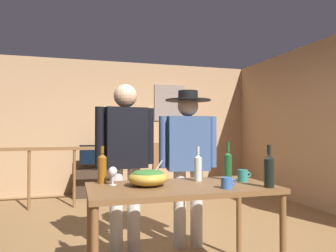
{
  "coord_description": "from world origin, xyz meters",
  "views": [
    {
      "loc": [
        -1.04,
        -3.39,
        1.21
      ],
      "look_at": [
        -0.22,
        -0.6,
        1.26
      ],
      "focal_mm": 34.05,
      "sensor_mm": 36.0,
      "label": 1
    }
  ],
  "objects_px": {
    "framed_picture": "(170,103)",
    "mug_teal": "(243,175)",
    "serving_table": "(181,195)",
    "wine_bottle_clear": "(198,167)",
    "salad_bowl": "(148,177)",
    "mug_blue": "(227,183)",
    "wine_bottle_green": "(228,165)",
    "wine_bottle_amber": "(102,168)",
    "wine_bottle_dark": "(269,170)",
    "flat_screen_tv": "(98,155)",
    "wine_glass": "(113,172)",
    "person_standing_right": "(188,153)",
    "tv_console": "(98,183)",
    "person_standing_left": "(125,152)",
    "stair_railing": "(104,166)"
  },
  "relations": [
    {
      "from": "flat_screen_tv",
      "to": "mug_teal",
      "type": "relative_size",
      "value": 5.35
    },
    {
      "from": "person_standing_left",
      "to": "wine_glass",
      "type": "bearing_deg",
      "value": 64.31
    },
    {
      "from": "salad_bowl",
      "to": "wine_bottle_amber",
      "type": "xyz_separation_m",
      "value": [
        -0.34,
        0.24,
        0.06
      ]
    },
    {
      "from": "mug_teal",
      "to": "wine_bottle_green",
      "type": "bearing_deg",
      "value": 134.01
    },
    {
      "from": "tv_console",
      "to": "mug_teal",
      "type": "xyz_separation_m",
      "value": [
        0.98,
        -3.67,
        0.59
      ]
    },
    {
      "from": "person_standing_left",
      "to": "framed_picture",
      "type": "bearing_deg",
      "value": -121.46
    },
    {
      "from": "flat_screen_tv",
      "to": "wine_bottle_dark",
      "type": "relative_size",
      "value": 2.02
    },
    {
      "from": "framed_picture",
      "to": "wine_bottle_green",
      "type": "height_order",
      "value": "framed_picture"
    },
    {
      "from": "tv_console",
      "to": "mug_teal",
      "type": "height_order",
      "value": "mug_teal"
    },
    {
      "from": "tv_console",
      "to": "person_standing_right",
      "type": "bearing_deg",
      "value": -76.05
    },
    {
      "from": "serving_table",
      "to": "wine_glass",
      "type": "height_order",
      "value": "wine_glass"
    },
    {
      "from": "framed_picture",
      "to": "mug_teal",
      "type": "xyz_separation_m",
      "value": [
        -0.52,
        -3.96,
        -0.98
      ]
    },
    {
      "from": "wine_bottle_amber",
      "to": "mug_blue",
      "type": "xyz_separation_m",
      "value": [
        0.88,
        -0.51,
        -0.09
      ]
    },
    {
      "from": "wine_bottle_clear",
      "to": "mug_blue",
      "type": "distance_m",
      "value": 0.41
    },
    {
      "from": "wine_bottle_dark",
      "to": "flat_screen_tv",
      "type": "bearing_deg",
      "value": 104.4
    },
    {
      "from": "mug_teal",
      "to": "mug_blue",
      "type": "distance_m",
      "value": 0.4
    },
    {
      "from": "framed_picture",
      "to": "serving_table",
      "type": "height_order",
      "value": "framed_picture"
    },
    {
      "from": "wine_bottle_green",
      "to": "person_standing_left",
      "type": "xyz_separation_m",
      "value": [
        -0.82,
        0.62,
        0.09
      ]
    },
    {
      "from": "salad_bowl",
      "to": "mug_teal",
      "type": "xyz_separation_m",
      "value": [
        0.84,
        0.0,
        -0.02
      ]
    },
    {
      "from": "flat_screen_tv",
      "to": "wine_bottle_amber",
      "type": "relative_size",
      "value": 2.14
    },
    {
      "from": "tv_console",
      "to": "wine_bottle_green",
      "type": "relative_size",
      "value": 2.69
    },
    {
      "from": "framed_picture",
      "to": "person_standing_left",
      "type": "relative_size",
      "value": 0.45
    },
    {
      "from": "tv_console",
      "to": "mug_teal",
      "type": "distance_m",
      "value": 3.84
    },
    {
      "from": "salad_bowl",
      "to": "mug_blue",
      "type": "bearing_deg",
      "value": -26.38
    },
    {
      "from": "serving_table",
      "to": "person_standing_left",
      "type": "xyz_separation_m",
      "value": [
        -0.33,
        0.76,
        0.3
      ]
    },
    {
      "from": "mug_teal",
      "to": "person_standing_right",
      "type": "bearing_deg",
      "value": 108.82
    },
    {
      "from": "wine_bottle_green",
      "to": "mug_teal",
      "type": "distance_m",
      "value": 0.16
    },
    {
      "from": "serving_table",
      "to": "wine_bottle_clear",
      "type": "bearing_deg",
      "value": 39.35
    },
    {
      "from": "mug_blue",
      "to": "person_standing_right",
      "type": "height_order",
      "value": "person_standing_right"
    },
    {
      "from": "salad_bowl",
      "to": "mug_teal",
      "type": "bearing_deg",
      "value": 0.16
    },
    {
      "from": "framed_picture",
      "to": "salad_bowl",
      "type": "bearing_deg",
      "value": -108.94
    },
    {
      "from": "tv_console",
      "to": "wine_bottle_clear",
      "type": "bearing_deg",
      "value": -80.19
    },
    {
      "from": "person_standing_left",
      "to": "mug_blue",
      "type": "bearing_deg",
      "value": 114.33
    },
    {
      "from": "wine_bottle_dark",
      "to": "mug_blue",
      "type": "xyz_separation_m",
      "value": [
        -0.33,
        0.05,
        -0.09
      ]
    },
    {
      "from": "mug_blue",
      "to": "person_standing_right",
      "type": "bearing_deg",
      "value": 87.26
    },
    {
      "from": "tv_console",
      "to": "wine_bottle_dark",
      "type": "height_order",
      "value": "wine_bottle_dark"
    },
    {
      "from": "person_standing_right",
      "to": "tv_console",
      "type": "bearing_deg",
      "value": -68.36
    },
    {
      "from": "person_standing_left",
      "to": "person_standing_right",
      "type": "xyz_separation_m",
      "value": [
        0.66,
        -0.0,
        -0.02
      ]
    },
    {
      "from": "wine_bottle_green",
      "to": "wine_bottle_amber",
      "type": "bearing_deg",
      "value": 172.38
    },
    {
      "from": "serving_table",
      "to": "wine_bottle_clear",
      "type": "relative_size",
      "value": 4.89
    },
    {
      "from": "framed_picture",
      "to": "wine_bottle_clear",
      "type": "bearing_deg",
      "value": -103.01
    },
    {
      "from": "salad_bowl",
      "to": "wine_glass",
      "type": "relative_size",
      "value": 2.15
    },
    {
      "from": "serving_table",
      "to": "mug_blue",
      "type": "height_order",
      "value": "mug_blue"
    },
    {
      "from": "framed_picture",
      "to": "serving_table",
      "type": "distance_m",
      "value": 4.3
    },
    {
      "from": "mug_blue",
      "to": "wine_glass",
      "type": "bearing_deg",
      "value": 153.44
    },
    {
      "from": "framed_picture",
      "to": "tv_console",
      "type": "distance_m",
      "value": 2.19
    },
    {
      "from": "framed_picture",
      "to": "stair_railing",
      "type": "distance_m",
      "value": 2.17
    },
    {
      "from": "wine_bottle_dark",
      "to": "framed_picture",
      "type": "bearing_deg",
      "value": 83.59
    },
    {
      "from": "framed_picture",
      "to": "wine_bottle_dark",
      "type": "xyz_separation_m",
      "value": [
        -0.48,
        -4.29,
        -0.9
      ]
    },
    {
      "from": "wine_bottle_amber",
      "to": "wine_bottle_dark",
      "type": "bearing_deg",
      "value": -25.01
    }
  ]
}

